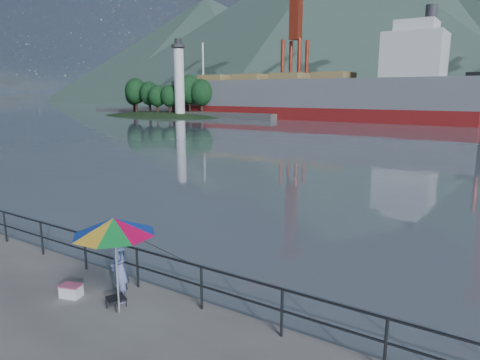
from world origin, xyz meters
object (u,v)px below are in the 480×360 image
object	(u,v)px
fisherman	(119,267)
cooler_bag	(71,291)
beach_umbrella	(114,226)
bulk_carrier	(317,96)

from	to	relation	value
fisherman	cooler_bag	xyz separation A→B (m)	(-1.12, -0.52, -0.68)
fisherman	beach_umbrella	bearing A→B (deg)	-23.78
cooler_bag	bulk_carrier	bearing A→B (deg)	91.12
fisherman	bulk_carrier	xyz separation A→B (m)	(-24.63, 68.94, 3.22)
cooler_bag	fisherman	bearing A→B (deg)	7.28
beach_umbrella	cooler_bag	bearing A→B (deg)	-175.66
beach_umbrella	cooler_bag	size ratio (longest dim) A/B	4.79
beach_umbrella	bulk_carrier	world-z (taller)	bulk_carrier
fisherman	beach_umbrella	size ratio (longest dim) A/B	0.73
fisherman	cooler_bag	size ratio (longest dim) A/B	3.50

